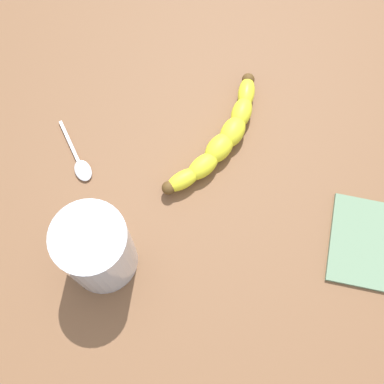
{
  "coord_description": "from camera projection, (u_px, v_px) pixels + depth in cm",
  "views": [
    {
      "loc": [
        7.21,
        31.13,
        71.43
      ],
      "look_at": [
        3.46,
        6.38,
        5.0
      ],
      "focal_mm": 46.67,
      "sensor_mm": 36.0,
      "label": 1
    }
  ],
  "objects": [
    {
      "name": "smoothie_glass",
      "position": [
        97.0,
        250.0,
        0.64
      ],
      "size": [
        9.42,
        9.42,
        12.32
      ],
      "color": "silver",
      "rests_on": "wooden_tabletop"
    },
    {
      "name": "banana",
      "position": [
        222.0,
        138.0,
        0.74
      ],
      "size": [
        17.05,
        18.41,
        3.41
      ],
      "rotation": [
        0.0,
        0.0,
        3.97
      ],
      "color": "yellow",
      "rests_on": "wooden_tabletop"
    },
    {
      "name": "wooden_tabletop",
      "position": [
        208.0,
        159.0,
        0.77
      ],
      "size": [
        120.0,
        120.0,
        3.0
      ],
      "primitive_type": "cube",
      "color": "brown",
      "rests_on": "ground"
    },
    {
      "name": "folded_napkin",
      "position": [
        382.0,
        246.0,
        0.7
      ],
      "size": [
        18.12,
        17.16,
        0.6
      ],
      "primitive_type": "cube",
      "rotation": [
        0.0,
        0.0,
        -0.36
      ],
      "color": "slate",
      "rests_on": "wooden_tabletop"
    },
    {
      "name": "teaspoon",
      "position": [
        81.0,
        168.0,
        0.74
      ],
      "size": [
        4.79,
        11.11,
        0.8
      ],
      "rotation": [
        0.0,
        0.0,
        1.88
      ],
      "color": "silver",
      "rests_on": "wooden_tabletop"
    }
  ]
}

